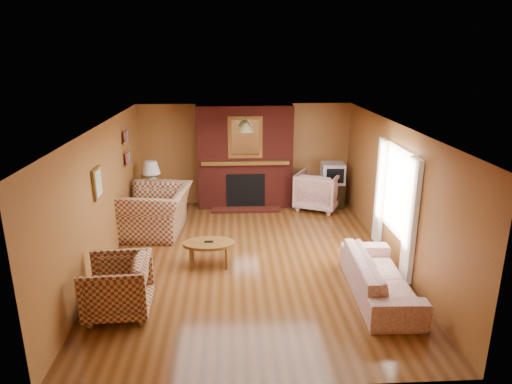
{
  "coord_description": "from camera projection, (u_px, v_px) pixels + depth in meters",
  "views": [
    {
      "loc": [
        -0.32,
        -7.41,
        3.58
      ],
      "look_at": [
        0.12,
        0.6,
        1.08
      ],
      "focal_mm": 32.0,
      "sensor_mm": 36.0,
      "label": 1
    }
  ],
  "objects": [
    {
      "name": "side_table",
      "position": [
        153.0,
        203.0,
        10.29
      ],
      "size": [
        0.45,
        0.45,
        0.58
      ],
      "primitive_type": "cube",
      "rotation": [
        0.0,
        0.0,
        -0.03
      ],
      "color": "brown",
      "rests_on": "floor"
    },
    {
      "name": "table_lamp",
      "position": [
        151.0,
        174.0,
        10.09
      ],
      "size": [
        0.41,
        0.41,
        0.67
      ],
      "color": "silver",
      "rests_on": "side_table"
    },
    {
      "name": "wall_right",
      "position": [
        394.0,
        193.0,
        7.92
      ],
      "size": [
        0.0,
        6.5,
        6.5
      ],
      "primitive_type": "plane",
      "rotation": [
        1.57,
        0.0,
        -1.57
      ],
      "color": "#9A662F",
      "rests_on": "floor"
    },
    {
      "name": "floral_armchair",
      "position": [
        318.0,
        190.0,
        10.67
      ],
      "size": [
        1.27,
        1.29,
        0.89
      ],
      "primitive_type": "imported",
      "rotation": [
        0.0,
        0.0,
        2.69
      ],
      "color": "beige",
      "rests_on": "floor"
    },
    {
      "name": "botanical_print",
      "position": [
        97.0,
        183.0,
        7.27
      ],
      "size": [
        0.05,
        0.4,
        0.5
      ],
      "color": "brown",
      "rests_on": "wall_left"
    },
    {
      "name": "fireplace",
      "position": [
        245.0,
        158.0,
        10.64
      ],
      "size": [
        2.2,
        0.82,
        2.4
      ],
      "color": "#541812",
      "rests_on": "floor"
    },
    {
      "name": "bookshelf",
      "position": [
        128.0,
        148.0,
        9.33
      ],
      "size": [
        0.09,
        0.55,
        0.71
      ],
      "color": "brown",
      "rests_on": "wall_left"
    },
    {
      "name": "tv_stand",
      "position": [
        332.0,
        195.0,
        10.84
      ],
      "size": [
        0.55,
        0.5,
        0.59
      ],
      "primitive_type": "cube",
      "rotation": [
        0.0,
        0.0,
        -0.03
      ],
      "color": "black",
      "rests_on": "floor"
    },
    {
      "name": "floor",
      "position": [
        251.0,
        260.0,
        8.15
      ],
      "size": [
        6.5,
        6.5,
        0.0
      ],
      "primitive_type": "plane",
      "color": "#4D2A10",
      "rests_on": "ground"
    },
    {
      "name": "crt_tv",
      "position": [
        333.0,
        173.0,
        10.68
      ],
      "size": [
        0.55,
        0.55,
        0.48
      ],
      "color": "#AEB1B6",
      "rests_on": "tv_stand"
    },
    {
      "name": "ceiling",
      "position": [
        250.0,
        126.0,
        7.43
      ],
      "size": [
        6.5,
        6.5,
        0.0
      ],
      "primitive_type": "plane",
      "rotation": [
        3.14,
        0.0,
        0.0
      ],
      "color": "silver",
      "rests_on": "wall_back"
    },
    {
      "name": "plaid_armchair",
      "position": [
        117.0,
        287.0,
        6.39
      ],
      "size": [
        0.95,
        0.93,
        0.82
      ],
      "primitive_type": "imported",
      "rotation": [
        0.0,
        0.0,
        -1.52
      ],
      "color": "maroon",
      "rests_on": "floor"
    },
    {
      "name": "window_right",
      "position": [
        395.0,
        201.0,
        7.75
      ],
      "size": [
        0.1,
        1.85,
        2.0
      ],
      "color": "beige",
      "rests_on": "wall_right"
    },
    {
      "name": "coffee_table",
      "position": [
        209.0,
        245.0,
        7.83
      ],
      "size": [
        0.89,
        0.55,
        0.45
      ],
      "color": "brown",
      "rests_on": "floor"
    },
    {
      "name": "wall_front",
      "position": [
        265.0,
        292.0,
        4.69
      ],
      "size": [
        6.5,
        0.0,
        6.5
      ],
      "primitive_type": "plane",
      "rotation": [
        -1.57,
        0.0,
        0.0
      ],
      "color": "#9A662F",
      "rests_on": "floor"
    },
    {
      "name": "floral_sofa",
      "position": [
        380.0,
        277.0,
        6.9
      ],
      "size": [
        0.89,
        2.1,
        0.61
      ],
      "primitive_type": "imported",
      "rotation": [
        0.0,
        0.0,
        1.53
      ],
      "color": "beige",
      "rests_on": "floor"
    },
    {
      "name": "wall_back",
      "position": [
        245.0,
        154.0,
        10.89
      ],
      "size": [
        6.5,
        0.0,
        6.5
      ],
      "primitive_type": "plane",
      "rotation": [
        1.57,
        0.0,
        0.0
      ],
      "color": "#9A662F",
      "rests_on": "floor"
    },
    {
      "name": "wall_left",
      "position": [
        102.0,
        198.0,
        7.66
      ],
      "size": [
        0.0,
        6.5,
        6.5
      ],
      "primitive_type": "plane",
      "rotation": [
        1.57,
        0.0,
        1.57
      ],
      "color": "#9A662F",
      "rests_on": "floor"
    },
    {
      "name": "pendant_light",
      "position": [
        246.0,
        127.0,
        9.75
      ],
      "size": [
        0.36,
        0.36,
        0.48
      ],
      "color": "black",
      "rests_on": "ceiling"
    },
    {
      "name": "plaid_loveseat",
      "position": [
        157.0,
        211.0,
        9.22
      ],
      "size": [
        1.41,
        1.57,
        0.94
      ],
      "primitive_type": "imported",
      "rotation": [
        0.0,
        0.0,
        -1.67
      ],
      "color": "maroon",
      "rests_on": "floor"
    }
  ]
}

